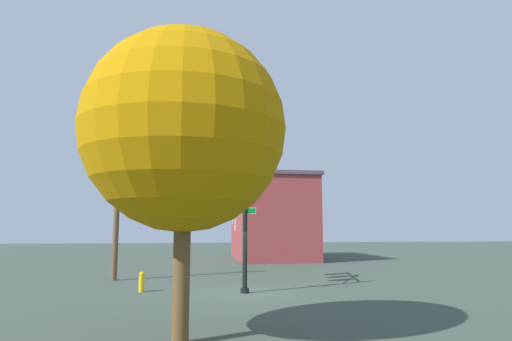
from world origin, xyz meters
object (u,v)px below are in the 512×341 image
at_px(signal_pole_assembly, 249,190).
at_px(tree_near, 184,131).
at_px(brick_building, 272,218).
at_px(utility_pole, 117,202).
at_px(fire_hydrant, 142,282).

height_order(signal_pole_assembly, tree_near, tree_near).
relative_size(signal_pole_assembly, brick_building, 0.63).
distance_m(tree_near, brick_building, 27.65).
bearing_deg(utility_pole, tree_near, -163.85).
bearing_deg(fire_hydrant, tree_near, -167.77).
bearing_deg(brick_building, utility_pole, 142.14).
bearing_deg(fire_hydrant, utility_pole, 23.46).
relative_size(signal_pole_assembly, tree_near, 0.86).
bearing_deg(fire_hydrant, brick_building, -26.00).
relative_size(utility_pole, fire_hydrant, 9.35).
bearing_deg(brick_building, tree_near, 165.37).
height_order(utility_pole, tree_near, utility_pole).
xyz_separation_m(fire_hydrant, tree_near, (-8.60, -1.86, 4.65)).
bearing_deg(brick_building, fire_hydrant, 154.00).
bearing_deg(utility_pole, signal_pole_assembly, -117.06).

